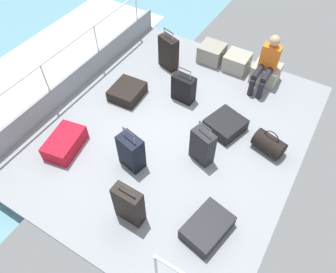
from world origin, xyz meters
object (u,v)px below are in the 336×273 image
object	(u,v)px
passenger_seated	(267,63)
suitcase_6	(225,125)
suitcase_2	(127,92)
cargo_crate_0	(212,53)
suitcase_1	(65,143)
suitcase_3	(207,227)
duffel_bag	(269,144)
suitcase_4	(131,152)
cargo_crate_1	(237,62)
suitcase_5	(184,88)
cargo_crate_2	(266,73)
suitcase_7	(168,53)
suitcase_8	(202,146)
suitcase_0	(129,205)

from	to	relation	value
passenger_seated	suitcase_6	bearing A→B (deg)	-95.26
suitcase_2	suitcase_6	bearing A→B (deg)	5.53
passenger_seated	suitcase_2	xyz separation A→B (m)	(-2.13, -1.65, -0.44)
suitcase_6	cargo_crate_0	bearing A→B (deg)	123.13
suitcase_1	suitcase_6	bearing A→B (deg)	39.90
passenger_seated	suitcase_1	distance (m)	3.98
suitcase_3	duffel_bag	bearing A→B (deg)	82.72
suitcase_4	cargo_crate_1	bearing A→B (deg)	81.60
suitcase_5	suitcase_6	xyz separation A→B (m)	(1.02, -0.30, -0.16)
cargo_crate_2	passenger_seated	distance (m)	0.41
passenger_seated	suitcase_7	xyz separation A→B (m)	(-1.91, -0.45, -0.20)
suitcase_7	duffel_bag	size ratio (longest dim) A/B	1.52
passenger_seated	suitcase_5	size ratio (longest dim) A/B	1.47
suitcase_5	suitcase_1	bearing A→B (deg)	-118.18
cargo_crate_1	cargo_crate_2	xyz separation A→B (m)	(0.65, -0.05, 0.01)
cargo_crate_1	passenger_seated	bearing A→B (deg)	-19.31
cargo_crate_0	suitcase_6	bearing A→B (deg)	-56.87
cargo_crate_2	suitcase_5	distance (m)	1.77
cargo_crate_1	suitcase_1	bearing A→B (deg)	-115.07
cargo_crate_0	suitcase_4	distance (m)	3.15
suitcase_3	suitcase_2	bearing A→B (deg)	146.80
cargo_crate_0	suitcase_5	distance (m)	1.39
suitcase_8	suitcase_0	bearing A→B (deg)	-105.15
suitcase_3	suitcase_7	xyz separation A→B (m)	(-2.36, 2.88, 0.24)
suitcase_2	suitcase_0	bearing A→B (deg)	-53.36
suitcase_6	duffel_bag	size ratio (longest dim) A/B	1.29
suitcase_3	suitcase_5	bearing A→B (deg)	126.39
cargo_crate_0	suitcase_0	distance (m)	3.98
passenger_seated	suitcase_8	size ratio (longest dim) A/B	1.30
duffel_bag	suitcase_5	bearing A→B (deg)	168.99
cargo_crate_1	suitcase_5	bearing A→B (deg)	-110.10
cargo_crate_0	passenger_seated	distance (m)	1.30
suitcase_8	suitcase_4	bearing A→B (deg)	-143.40
suitcase_8	suitcase_5	bearing A→B (deg)	131.11
cargo_crate_0	suitcase_6	world-z (taller)	cargo_crate_0
suitcase_0	suitcase_5	distance (m)	2.61
suitcase_0	suitcase_6	xyz separation A→B (m)	(0.46, 2.25, -0.23)
suitcase_3	suitcase_6	bearing A→B (deg)	107.23
suitcase_0	duffel_bag	bearing A→B (deg)	59.73
suitcase_3	suitcase_4	bearing A→B (deg)	165.29
cargo_crate_1	suitcase_3	bearing A→B (deg)	-72.91
cargo_crate_0	passenger_seated	xyz separation A→B (m)	(1.23, -0.22, 0.37)
suitcase_5	suitcase_7	xyz separation A→B (m)	(-0.76, 0.71, 0.08)
cargo_crate_0	cargo_crate_2	world-z (taller)	cargo_crate_0
suitcase_2	suitcase_6	distance (m)	2.00
suitcase_6	passenger_seated	bearing A→B (deg)	84.74
cargo_crate_1	passenger_seated	size ratio (longest dim) A/B	0.49
passenger_seated	suitcase_3	xyz separation A→B (m)	(0.45, -3.33, -0.45)
duffel_bag	suitcase_0	bearing A→B (deg)	-120.27
suitcase_0	suitcase_1	distance (m)	1.75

